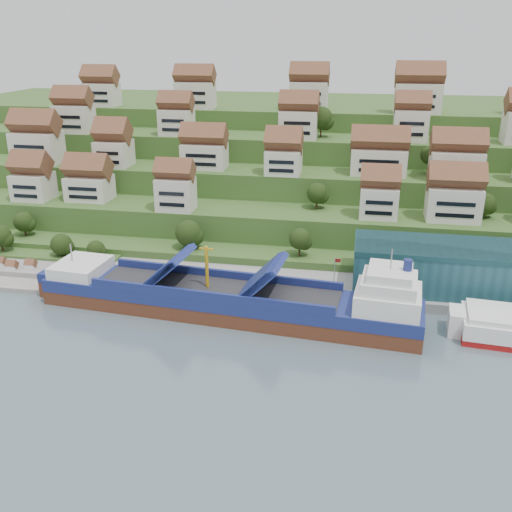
# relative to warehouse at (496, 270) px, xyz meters

# --- Properties ---
(ground) EXTENTS (300.00, 300.00, 0.00)m
(ground) POSITION_rel_warehouse_xyz_m (-52.00, -17.00, -7.20)
(ground) COLOR slate
(ground) RESTS_ON ground
(quay) EXTENTS (180.00, 14.00, 2.20)m
(quay) POSITION_rel_warehouse_xyz_m (-32.00, -2.00, -6.10)
(quay) COLOR gray
(quay) RESTS_ON ground
(pebble_beach) EXTENTS (45.00, 20.00, 1.00)m
(pebble_beach) POSITION_rel_warehouse_xyz_m (-110.00, -5.00, -6.70)
(pebble_beach) COLOR gray
(pebble_beach) RESTS_ON ground
(hillside) EXTENTS (260.00, 128.00, 31.00)m
(hillside) POSITION_rel_warehouse_xyz_m (-52.00, 86.55, 3.46)
(hillside) COLOR #2D4C1E
(hillside) RESTS_ON ground
(hillside_village) EXTENTS (157.15, 62.25, 29.09)m
(hillside_village) POSITION_rel_warehouse_xyz_m (-50.07, 44.57, 17.60)
(hillside_village) COLOR beige
(hillside_village) RESTS_ON ground
(hillside_trees) EXTENTS (143.98, 61.84, 31.35)m
(hillside_trees) POSITION_rel_warehouse_xyz_m (-58.75, 24.23, 7.94)
(hillside_trees) COLOR #233913
(hillside_trees) RESTS_ON ground
(warehouse) EXTENTS (60.00, 15.00, 10.00)m
(warehouse) POSITION_rel_warehouse_xyz_m (0.00, 0.00, 0.00)
(warehouse) COLOR #204F59
(warehouse) RESTS_ON quay
(flagpole) EXTENTS (1.28, 0.16, 8.00)m
(flagpole) POSITION_rel_warehouse_xyz_m (-33.89, -7.00, -0.32)
(flagpole) COLOR gray
(flagpole) RESTS_ON quay
(beach_huts) EXTENTS (14.40, 3.70, 2.20)m
(beach_huts) POSITION_rel_warehouse_xyz_m (-112.00, -6.25, -5.10)
(beach_huts) COLOR white
(beach_huts) RESTS_ON pebble_beach
(cargo_ship) EXTENTS (79.33, 19.03, 17.43)m
(cargo_ship) POSITION_rel_warehouse_xyz_m (-53.21, -16.84, -3.89)
(cargo_ship) COLOR #562C1A
(cargo_ship) RESTS_ON ground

